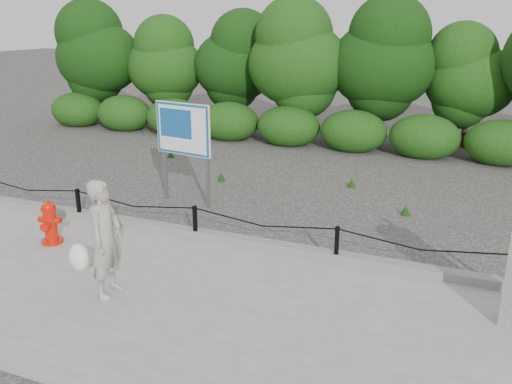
{
  "coord_description": "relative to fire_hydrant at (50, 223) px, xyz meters",
  "views": [
    {
      "loc": [
        4.29,
        -7.66,
        3.78
      ],
      "look_at": [
        1.06,
        0.2,
        1.0
      ],
      "focal_mm": 38.0,
      "sensor_mm": 36.0,
      "label": 1
    }
  ],
  "objects": [
    {
      "name": "curb",
      "position": [
        2.17,
        1.16,
        -0.29
      ],
      "size": [
        14.0,
        0.22,
        0.14
      ],
      "primitive_type": "cube",
      "color": "slate",
      "rests_on": "sidewalk"
    },
    {
      "name": "fire_hydrant",
      "position": [
        0.0,
        0.0,
        0.0
      ],
      "size": [
        0.43,
        0.45,
        0.76
      ],
      "rotation": [
        0.0,
        0.0,
        0.25
      ],
      "color": "red",
      "rests_on": "sidewalk"
    },
    {
      "name": "pedestrian",
      "position": [
        1.98,
        -1.09,
        0.44
      ],
      "size": [
        0.74,
        0.65,
        1.65
      ],
      "rotation": [
        0.0,
        0.0,
        1.71
      ],
      "color": "#A29B8B",
      "rests_on": "sidewalk"
    },
    {
      "name": "sidewalk",
      "position": [
        2.17,
        -0.89,
        -0.4
      ],
      "size": [
        14.0,
        4.0,
        0.08
      ],
      "primitive_type": "cube",
      "color": "gray",
      "rests_on": "ground"
    },
    {
      "name": "advertising_sign",
      "position": [
        0.99,
        2.86,
        1.05
      ],
      "size": [
        1.32,
        0.29,
        2.12
      ],
      "rotation": [
        0.0,
        0.0,
        -0.15
      ],
      "color": "slate",
      "rests_on": "ground"
    },
    {
      "name": "ground",
      "position": [
        2.17,
        1.11,
        -0.44
      ],
      "size": [
        90.0,
        90.0,
        0.0
      ],
      "primitive_type": "plane",
      "color": "#2D2B28",
      "rests_on": "ground"
    },
    {
      "name": "treeline",
      "position": [
        3.13,
        9.99,
        2.12
      ],
      "size": [
        20.49,
        3.62,
        4.92
      ],
      "color": "black",
      "rests_on": "ground"
    },
    {
      "name": "chain_barrier",
      "position": [
        2.17,
        1.11,
        0.01
      ],
      "size": [
        10.06,
        0.06,
        0.6
      ],
      "color": "black",
      "rests_on": "sidewalk"
    }
  ]
}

